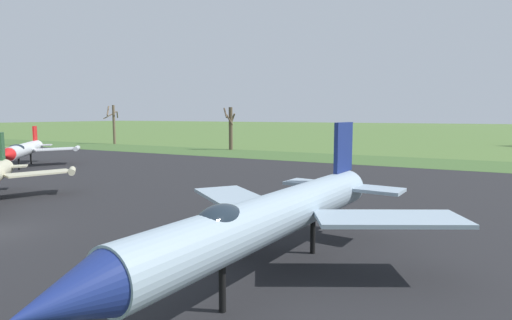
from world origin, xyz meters
TOP-DOWN VIEW (x-y plane):
  - asphalt_apron at (0.00, 13.73)m, footprint 107.80×45.77m
  - grass_verge_strip at (0.00, 42.62)m, footprint 167.80×12.00m
  - jet_fighter_front_left at (-23.72, 16.96)m, footprint 11.60×11.67m
  - jet_fighter_rear_center at (14.80, 0.99)m, footprint 12.41×17.18m
  - bare_tree_far_left at (-43.73, 48.91)m, footprint 2.96×3.42m
  - bare_tree_left_of_center at (-15.39, 47.94)m, footprint 2.22×2.23m

SIDE VIEW (x-z plane):
  - asphalt_apron at x=0.00m, z-range 0.00..0.05m
  - grass_verge_strip at x=0.00m, z-range 0.00..0.06m
  - jet_fighter_front_left at x=-23.72m, z-range -0.21..4.33m
  - jet_fighter_rear_center at x=14.80m, z-range -0.38..5.19m
  - bare_tree_left_of_center at x=-15.39m, z-range 0.26..7.47m
  - bare_tree_far_left at x=-43.73m, z-range 0.43..8.31m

